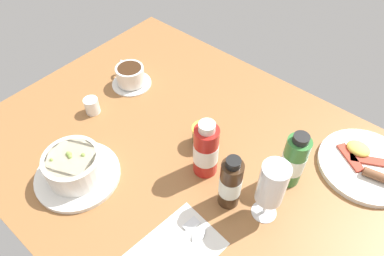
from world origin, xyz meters
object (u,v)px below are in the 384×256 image
object	(u,v)px
sauce_bottle_red	(206,150)
breakfast_plate	(366,164)
sauce_bottle_green	(293,160)
wine_glass	(272,186)
jam_jar	(203,135)
creamer_jug	(92,106)
porridge_bowl	(75,168)
cutlery_setting	(176,250)
coffee_cup	(130,76)
sauce_bottle_brown	(230,183)

from	to	relation	value
sauce_bottle_red	breakfast_plate	xyz separation A→B (cm)	(30.47, 27.03, -6.71)
sauce_bottle_green	wine_glass	bearing A→B (deg)	-86.83
jam_jar	creamer_jug	bearing A→B (deg)	-159.79
creamer_jug	breakfast_plate	world-z (taller)	creamer_jug
porridge_bowl	cutlery_setting	world-z (taller)	porridge_bowl
wine_glass	sauce_bottle_green	xyz separation A→B (cm)	(-0.65, 11.68, -3.70)
sauce_bottle_red	sauce_bottle_green	bearing A→B (deg)	32.52
jam_jar	sauce_bottle_red	size ratio (longest dim) A/B	0.36
wine_glass	sauce_bottle_red	size ratio (longest dim) A/B	1.03
cutlery_setting	sauce_bottle_green	distance (cm)	33.41
sauce_bottle_red	cutlery_setting	bearing A→B (deg)	-66.86
wine_glass	breakfast_plate	size ratio (longest dim) A/B	0.73
creamer_jug	wine_glass	distance (cm)	56.54
coffee_cup	creamer_jug	bearing A→B (deg)	-87.49
porridge_bowl	creamer_jug	size ratio (longest dim) A/B	3.95
sauce_bottle_green	sauce_bottle_brown	size ratio (longest dim) A/B	1.02
sauce_bottle_red	breakfast_plate	distance (cm)	41.28
coffee_cup	jam_jar	world-z (taller)	coffee_cup
porridge_bowl	cutlery_setting	xyz separation A→B (cm)	(31.25, 1.88, -3.60)
wine_glass	jam_jar	bearing A→B (deg)	163.54
jam_jar	cutlery_setting	bearing A→B (deg)	-61.30
creamer_jug	wine_glass	size ratio (longest dim) A/B	0.31
jam_jar	sauce_bottle_red	world-z (taller)	sauce_bottle_red
cutlery_setting	wine_glass	bearing A→B (deg)	65.02
porridge_bowl	breakfast_plate	bearing A→B (deg)	42.97
cutlery_setting	wine_glass	xyz separation A→B (cm)	(9.23, 19.81, 10.83)
porridge_bowl	coffee_cup	world-z (taller)	porridge_bowl
breakfast_plate	sauce_bottle_green	bearing A→B (deg)	-129.45
porridge_bowl	sauce_bottle_brown	size ratio (longest dim) A/B	1.33
creamer_jug	breakfast_plate	distance (cm)	75.46
wine_glass	sauce_bottle_green	world-z (taller)	wine_glass
creamer_jug	sauce_bottle_green	bearing A→B (deg)	16.48
wine_glass	sauce_bottle_brown	size ratio (longest dim) A/B	1.10
coffee_cup	sauce_bottle_green	world-z (taller)	sauce_bottle_green
coffee_cup	sauce_bottle_green	size ratio (longest dim) A/B	0.82
creamer_jug	sauce_bottle_brown	xyz separation A→B (cm)	(47.56, 1.75, 4.73)
sauce_bottle_red	porridge_bowl	bearing A→B (deg)	-135.24
sauce_bottle_green	sauce_bottle_brown	bearing A→B (deg)	-117.23
creamer_jug	jam_jar	xyz separation A→B (cm)	(31.73, 11.68, 0.50)
breakfast_plate	creamer_jug	bearing A→B (deg)	-154.68
creamer_jug	jam_jar	bearing A→B (deg)	20.21
porridge_bowl	jam_jar	world-z (taller)	porridge_bowl
creamer_jug	jam_jar	size ratio (longest dim) A/B	0.89
coffee_cup	breakfast_plate	xyz separation A→B (cm)	(68.88, 16.57, -2.22)
coffee_cup	wine_glass	bearing A→B (deg)	-11.13
porridge_bowl	sauce_bottle_brown	distance (cm)	37.58
porridge_bowl	creamer_jug	bearing A→B (deg)	131.68
breakfast_plate	wine_glass	bearing A→B (deg)	-114.33
cutlery_setting	jam_jar	bearing A→B (deg)	118.70
sauce_bottle_red	sauce_bottle_brown	world-z (taller)	sauce_bottle_red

